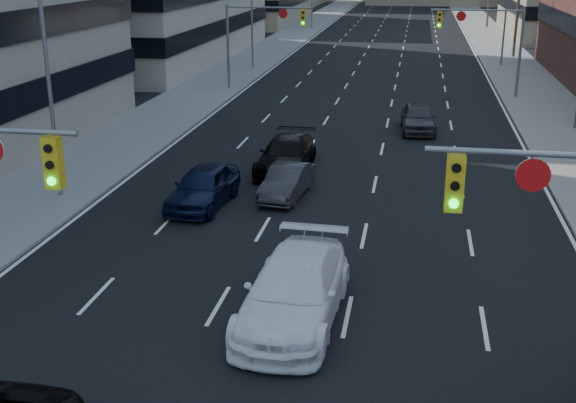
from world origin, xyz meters
The scene contains 13 objects.
road_surface centered at (0.00, 130.00, 0.01)m, with size 18.00×300.00×0.02m, color black.
sidewalk_left centered at (-11.50, 130.00, 0.07)m, with size 5.00×300.00×0.15m, color slate.
sidewalk_right centered at (11.50, 130.00, 0.07)m, with size 5.00×300.00×0.15m, color slate.
signal_far_left centered at (-7.68, 45.00, 4.30)m, with size 6.09×0.33×6.00m.
signal_far_right centered at (7.68, 45.00, 4.30)m, with size 6.09×0.33×6.00m.
streetlight_left_near centered at (-10.34, 20.00, 5.05)m, with size 2.03×0.22×9.00m.
streetlight_left_mid centered at (-10.34, 55.00, 5.05)m, with size 2.03×0.22×9.00m.
streetlight_right_far centered at (10.34, 60.00, 5.05)m, with size 2.03×0.22×9.00m.
white_van centered at (0.41, 11.60, 0.86)m, with size 2.41×5.93×1.72m, color white.
sedan_blue centered at (-4.59, 20.11, 0.79)m, with size 1.86×4.62×1.57m, color black.
sedan_grey_center centered at (-1.60, 21.72, 0.64)m, with size 1.36×3.90×1.28m, color #2B2B2D.
sedan_black_far centered at (-2.27, 25.30, 0.77)m, with size 2.15×5.28×1.53m, color black.
sedan_grey_right centered at (3.51, 34.22, 0.77)m, with size 1.83×4.54×1.55m, color #343336.
Camera 1 is at (3.25, -5.42, 9.27)m, focal length 45.00 mm.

